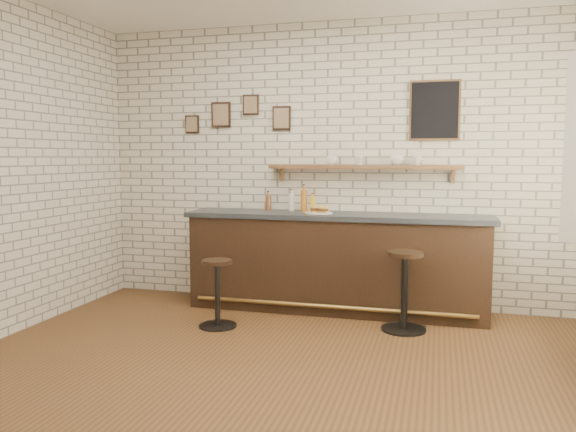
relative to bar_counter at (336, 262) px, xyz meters
name	(u,v)px	position (x,y,z in m)	size (l,w,h in m)	color
ground	(275,368)	(-0.16, -1.70, -0.51)	(5.00, 5.00, 0.00)	brown
bar_counter	(336,262)	(0.00, 0.00, 0.00)	(3.10, 0.65, 1.01)	black
sandwich_plate	(319,213)	(-0.17, -0.04, 0.51)	(0.28, 0.28, 0.01)	white
ciabatta_sandwich	(320,209)	(-0.17, -0.04, 0.55)	(0.22, 0.15, 0.07)	tan
potato_chips	(317,212)	(-0.19, -0.05, 0.52)	(0.26, 0.19, 0.00)	#E6A251
bitters_bottle_brown	(268,202)	(-0.77, 0.13, 0.59)	(0.07, 0.07, 0.21)	brown
bitters_bottle_white	(292,202)	(-0.51, 0.13, 0.60)	(0.06, 0.06, 0.24)	beige
bitters_bottle_amber	(304,200)	(-0.37, 0.13, 0.62)	(0.07, 0.07, 0.29)	#A7641B
condiment_bottle_yellow	(313,204)	(-0.28, 0.13, 0.59)	(0.06, 0.06, 0.20)	yellow
bar_stool_left	(217,291)	(-0.97, -0.85, -0.17)	(0.35, 0.35, 0.63)	black
bar_stool_right	(404,288)	(0.73, -0.51, -0.11)	(0.41, 0.41, 0.73)	black
wall_shelf	(363,167)	(0.24, 0.20, 0.97)	(2.00, 0.18, 0.18)	brown
shelf_cup_a	(332,161)	(-0.09, 0.20, 1.04)	(0.12, 0.12, 0.09)	white
shelf_cup_b	(359,161)	(0.20, 0.20, 1.04)	(0.10, 0.10, 0.09)	white
shelf_cup_c	(397,160)	(0.58, 0.20, 1.05)	(0.13, 0.13, 0.10)	white
shelf_cup_d	(417,161)	(0.79, 0.20, 1.04)	(0.09, 0.09, 0.09)	white
back_wall_decor	(348,113)	(0.07, 0.28, 1.54)	(2.96, 0.02, 0.56)	black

